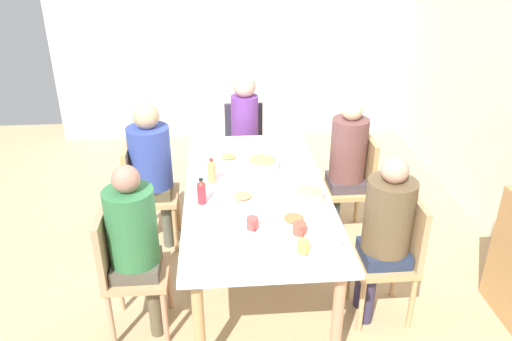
{
  "coord_description": "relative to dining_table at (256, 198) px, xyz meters",
  "views": [
    {
      "loc": [
        3.17,
        -0.26,
        2.45
      ],
      "look_at": [
        0.0,
        0.0,
        0.9
      ],
      "focal_mm": 34.8,
      "sensor_mm": 36.0,
      "label": 1
    }
  ],
  "objects": [
    {
      "name": "plate_0",
      "position": [
        -0.53,
        -0.18,
        0.09
      ],
      "size": [
        0.21,
        0.21,
        0.04
      ],
      "color": "#ECE9CC",
      "rests_on": "dining_table"
    },
    {
      "name": "chair_4",
      "position": [
        -0.52,
        -0.89,
        -0.17
      ],
      "size": [
        0.4,
        0.4,
        0.9
      ],
      "color": "tan",
      "rests_on": "ground_plane"
    },
    {
      "name": "chair_3",
      "position": [
        0.52,
        0.89,
        -0.17
      ],
      "size": [
        0.4,
        0.4,
        0.9
      ],
      "color": "tan",
      "rests_on": "ground_plane"
    },
    {
      "name": "cup_0",
      "position": [
        0.52,
        -0.07,
        0.11
      ],
      "size": [
        0.11,
        0.08,
        0.07
      ],
      "color": "#C34A46",
      "rests_on": "dining_table"
    },
    {
      "name": "person_2",
      "position": [
        0.52,
        -0.8,
        0.05
      ],
      "size": [
        0.31,
        0.31,
        1.21
      ],
      "color": "brown",
      "rests_on": "ground_plane"
    },
    {
      "name": "chair_1",
      "position": [
        -1.42,
        0.0,
        -0.17
      ],
      "size": [
        0.4,
        0.4,
        0.9
      ],
      "color": "navy",
      "rests_on": "ground_plane"
    },
    {
      "name": "plate_2",
      "position": [
        0.14,
        -0.11,
        0.09
      ],
      "size": [
        0.23,
        0.23,
        0.04
      ],
      "color": "#EEE3C5",
      "rests_on": "dining_table"
    },
    {
      "name": "chair_2",
      "position": [
        0.52,
        -0.89,
        -0.17
      ],
      "size": [
        0.4,
        0.4,
        0.9
      ],
      "color": "tan",
      "rests_on": "ground_plane"
    },
    {
      "name": "person_3",
      "position": [
        0.52,
        0.8,
        0.05
      ],
      "size": [
        0.32,
        0.32,
        1.21
      ],
      "color": "#312C46",
      "rests_on": "ground_plane"
    },
    {
      "name": "bottle_1",
      "position": [
        -0.15,
        -0.32,
        0.16
      ],
      "size": [
        0.06,
        0.06,
        0.19
      ],
      "color": "tan",
      "rests_on": "dining_table"
    },
    {
      "name": "ground_plane",
      "position": [
        0.0,
        0.0,
        -0.68
      ],
      "size": [
        7.08,
        7.08,
        0.0
      ],
      "primitive_type": "plane",
      "color": "tan"
    },
    {
      "name": "cup_1",
      "position": [
        0.78,
        0.41,
        0.11
      ],
      "size": [
        0.11,
        0.08,
        0.07
      ],
      "color": "white",
      "rests_on": "dining_table"
    },
    {
      "name": "person_1",
      "position": [
        -1.32,
        0.0,
        0.06
      ],
      "size": [
        0.3,
        0.3,
        1.23
      ],
      "color": "brown",
      "rests_on": "ground_plane"
    },
    {
      "name": "person_0",
      "position": [
        -0.52,
        0.8,
        0.06
      ],
      "size": [
        0.3,
        0.3,
        1.24
      ],
      "color": "#363E3F",
      "rests_on": "ground_plane"
    },
    {
      "name": "dining_table",
      "position": [
        0.0,
        0.0,
        0.0
      ],
      "size": [
        2.07,
        1.03,
        0.75
      ],
      "color": "white",
      "rests_on": "ground_plane"
    },
    {
      "name": "bowl_1",
      "position": [
        -0.33,
        0.07,
        0.12
      ],
      "size": [
        0.26,
        0.26,
        0.1
      ],
      "color": "beige",
      "rests_on": "dining_table"
    },
    {
      "name": "bottle_0",
      "position": [
        0.17,
        -0.39,
        0.16
      ],
      "size": [
        0.06,
        0.06,
        0.19
      ],
      "color": "red",
      "rests_on": "dining_table"
    },
    {
      "name": "chair_0",
      "position": [
        -0.52,
        0.89,
        -0.17
      ],
      "size": [
        0.4,
        0.4,
        0.9
      ],
      "color": "tan",
      "rests_on": "ground_plane"
    },
    {
      "name": "person_4",
      "position": [
        -0.52,
        -0.8,
        0.08
      ],
      "size": [
        0.34,
        0.34,
        1.25
      ],
      "color": "brown",
      "rests_on": "ground_plane"
    },
    {
      "name": "plate_1",
      "position": [
        0.47,
        0.21,
        0.09
      ],
      "size": [
        0.23,
        0.23,
        0.04
      ],
      "color": "#E8E7C4",
      "rests_on": "dining_table"
    },
    {
      "name": "bowl_0",
      "position": [
        0.17,
        0.35,
        0.11
      ],
      "size": [
        0.22,
        0.22,
        0.08
      ],
      "color": "beige",
      "rests_on": "dining_table"
    },
    {
      "name": "cup_3",
      "position": [
        0.61,
        0.22,
        0.11
      ],
      "size": [
        0.12,
        0.09,
        0.07
      ],
      "color": "#D14D3B",
      "rests_on": "dining_table"
    },
    {
      "name": "wall_left",
      "position": [
        -3.01,
        0.0,
        0.62
      ],
      "size": [
        0.12,
        4.46,
        2.6
      ],
      "primitive_type": "cube",
      "color": "silver",
      "rests_on": "ground_plane"
    },
    {
      "name": "cup_2",
      "position": [
        0.8,
        0.21,
        0.11
      ],
      "size": [
        0.11,
        0.08,
        0.08
      ],
      "color": "#E9CD51",
      "rests_on": "dining_table"
    }
  ]
}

